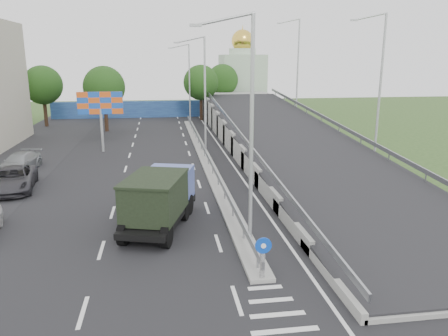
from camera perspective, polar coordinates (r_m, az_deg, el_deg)
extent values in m
plane|color=#2D4C1E|center=(15.64, 6.92, -18.39)|extent=(160.00, 160.00, 0.00)
cube|color=black|center=(33.75, -6.93, -0.38)|extent=(26.00, 90.00, 0.04)
cube|color=gray|center=(37.79, -2.55, 1.43)|extent=(1.00, 44.00, 0.20)
cube|color=gray|center=(40.46, 15.08, 5.05)|extent=(0.10, 50.00, 0.32)
cube|color=gray|center=(37.74, 1.66, 4.90)|extent=(0.10, 50.00, 0.32)
cube|color=gray|center=(37.65, -2.56, 2.40)|extent=(0.08, 44.00, 0.32)
cylinder|color=gray|center=(37.71, -2.56, 2.03)|extent=(0.09, 0.09, 0.60)
cylinder|color=black|center=(17.10, 5.04, -12.25)|extent=(0.20, 0.20, 1.20)
cylinder|color=#0C3FBF|center=(16.71, 5.16, -10.06)|extent=(0.64, 0.05, 0.64)
cylinder|color=white|center=(16.69, 5.19, -10.10)|extent=(0.20, 0.03, 0.20)
cylinder|color=#B2B5B7|center=(19.37, 3.61, 4.64)|extent=(0.18, 0.18, 10.00)
cylinder|color=#B2B5B7|center=(18.96, 0.09, 18.86)|extent=(2.57, 0.12, 0.66)
cube|color=#B2B5B7|center=(18.81, -3.71, 18.11)|extent=(0.50, 0.18, 0.12)
cylinder|color=#B2B5B7|center=(39.02, -2.49, 9.41)|extent=(0.18, 0.18, 10.00)
cylinder|color=#B2B5B7|center=(38.82, -4.40, 16.38)|extent=(2.57, 0.12, 0.66)
cube|color=#B2B5B7|center=(38.75, -6.24, 15.97)|extent=(0.50, 0.18, 0.12)
cylinder|color=#B2B5B7|center=(58.91, -4.53, 10.96)|extent=(0.18, 0.18, 10.00)
cylinder|color=#B2B5B7|center=(58.78, -5.83, 15.56)|extent=(2.57, 0.12, 0.66)
cube|color=#B2B5B7|center=(58.73, -7.03, 15.28)|extent=(0.50, 0.18, 0.12)
cube|color=navy|center=(65.09, -8.63, 7.61)|extent=(30.00, 0.50, 2.40)
cube|color=#B2CCAD|center=(74.07, 2.37, 11.08)|extent=(7.00, 7.00, 9.00)
cylinder|color=#B2CCAD|center=(73.97, 2.42, 14.95)|extent=(4.40, 4.40, 1.00)
sphere|color=gold|center=(74.02, 2.43, 16.27)|extent=(3.60, 3.60, 3.60)
cone|color=gold|center=(74.12, 2.45, 17.81)|extent=(0.30, 0.30, 1.20)
cylinder|color=#B2B5B7|center=(41.53, -15.65, 4.74)|extent=(0.24, 0.24, 4.00)
cube|color=#D85218|center=(41.22, -15.88, 8.17)|extent=(4.00, 0.20, 2.00)
cylinder|color=black|center=(53.45, -15.17, 6.76)|extent=(0.44, 0.44, 4.00)
sphere|color=#163A0F|center=(53.17, -15.39, 10.18)|extent=(4.80, 4.80, 4.80)
cylinder|color=black|center=(61.29, -2.99, 8.10)|extent=(0.44, 0.44, 4.00)
sphere|color=#163A0F|center=(61.04, -3.03, 11.09)|extent=(4.80, 4.80, 4.80)
cylinder|color=black|center=(59.79, -22.31, 6.93)|extent=(0.44, 0.44, 4.00)
sphere|color=#163A0F|center=(59.53, -22.59, 9.98)|extent=(4.80, 4.80, 4.80)
cylinder|color=black|center=(68.68, -0.19, 8.77)|extent=(0.44, 0.44, 4.00)
sphere|color=#163A0F|center=(68.45, -0.19, 11.43)|extent=(4.80, 4.80, 4.80)
cylinder|color=black|center=(24.74, -9.29, -4.52)|extent=(0.66, 1.17, 1.11)
cylinder|color=black|center=(24.22, -4.69, -4.78)|extent=(0.66, 1.17, 1.11)
cylinder|color=black|center=(23.92, -9.94, -5.20)|extent=(0.66, 1.17, 1.11)
cylinder|color=black|center=(23.38, -5.19, -5.49)|extent=(0.66, 1.17, 1.11)
cylinder|color=black|center=(20.80, -12.97, -8.35)|extent=(0.66, 1.17, 1.11)
cylinder|color=black|center=(20.19, -7.53, -8.81)|extent=(0.66, 1.17, 1.11)
cube|color=black|center=(22.48, -8.44, -6.00)|extent=(4.03, 6.69, 0.30)
cube|color=#39488A|center=(24.35, -6.94, -1.86)|extent=(2.70, 2.22, 1.72)
cube|color=black|center=(24.96, -6.51, -0.37)|extent=(1.86, 0.61, 0.71)
cube|color=black|center=(25.45, -6.37, -3.64)|extent=(2.28, 0.81, 0.51)
cube|color=black|center=(21.57, -9.01, -3.76)|extent=(3.43, 4.38, 1.82)
cube|color=black|center=(21.30, -9.11, -1.29)|extent=(3.56, 4.51, 0.12)
imported|color=#333237|center=(31.52, -25.81, -1.33)|extent=(3.28, 5.75, 1.51)
imported|color=gray|center=(36.75, -25.15, 0.67)|extent=(2.69, 5.00, 1.38)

